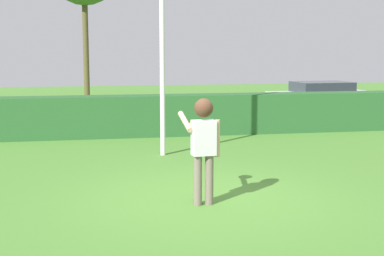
{
  "coord_description": "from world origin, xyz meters",
  "views": [
    {
      "loc": [
        -2.03,
        -9.15,
        2.58
      ],
      "look_at": [
        -0.13,
        0.66,
        1.15
      ],
      "focal_mm": 52.21,
      "sensor_mm": 36.0,
      "label": 1
    }
  ],
  "objects_px": {
    "lamppost": "(162,4)",
    "frisbee": "(195,125)",
    "parked_car_silver": "(322,96)",
    "person": "(203,139)"
  },
  "relations": [
    {
      "from": "person",
      "to": "parked_car_silver",
      "type": "xyz_separation_m",
      "value": [
        7.5,
        12.2,
        -0.42
      ]
    },
    {
      "from": "parked_car_silver",
      "to": "lamppost",
      "type": "bearing_deg",
      "value": -134.29
    },
    {
      "from": "parked_car_silver",
      "to": "frisbee",
      "type": "bearing_deg",
      "value": -123.18
    },
    {
      "from": "person",
      "to": "frisbee",
      "type": "relative_size",
      "value": 6.49
    },
    {
      "from": "frisbee",
      "to": "parked_car_silver",
      "type": "bearing_deg",
      "value": 56.82
    },
    {
      "from": "frisbee",
      "to": "parked_car_silver",
      "type": "xyz_separation_m",
      "value": [
        7.48,
        11.44,
        -0.55
      ]
    },
    {
      "from": "lamppost",
      "to": "parked_car_silver",
      "type": "relative_size",
      "value": 1.53
    },
    {
      "from": "person",
      "to": "frisbee",
      "type": "distance_m",
      "value": 0.76
    },
    {
      "from": "lamppost",
      "to": "frisbee",
      "type": "bearing_deg",
      "value": -88.99
    },
    {
      "from": "person",
      "to": "lamppost",
      "type": "height_order",
      "value": "lamppost"
    }
  ]
}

